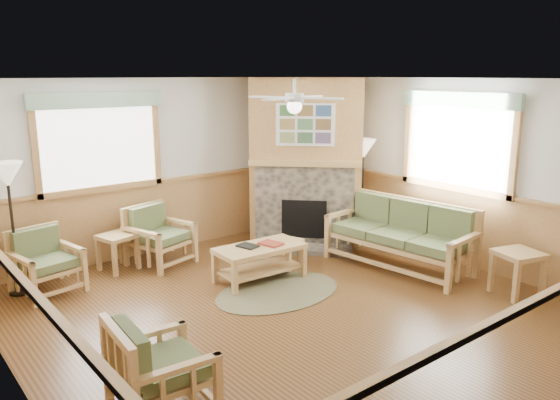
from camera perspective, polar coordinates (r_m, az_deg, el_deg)
floor at (r=6.72m, az=1.08°, el=-11.19°), size 6.00×6.00×0.01m
ceiling at (r=6.13m, az=1.19°, el=12.53°), size 6.00×6.00×0.01m
wall_back at (r=8.77m, az=-11.52°, el=3.56°), size 6.00×0.02×2.70m
wall_front at (r=4.50m, az=26.48°, el=-6.56°), size 6.00×0.02×2.70m
wall_left at (r=5.00m, az=-26.44°, el=-4.68°), size 0.02×6.00×2.70m
wall_right at (r=8.49m, az=16.93°, el=2.95°), size 0.02×6.00×2.70m
wainscot at (r=6.52m, az=1.10°, el=-6.74°), size 6.00×6.00×1.10m
fireplace at (r=9.13m, az=2.82°, el=4.18°), size 3.11×3.11×2.70m
window_back at (r=8.18m, az=-18.75°, el=10.80°), size 1.90×0.16×1.50m
window_right at (r=8.23m, az=18.47°, el=10.83°), size 0.16×1.90×1.50m
ceiling_fan at (r=6.55m, az=1.53°, el=12.21°), size 1.59×1.59×0.36m
sofa at (r=8.07m, az=12.32°, el=-3.64°), size 2.17×1.08×0.96m
armchair_back_left at (r=7.62m, az=-23.24°, el=-5.98°), size 0.85×0.85×0.82m
armchair_back_right at (r=8.22m, az=-12.42°, el=-3.67°), size 0.96×0.96×0.87m
armchair_left at (r=4.77m, az=-12.31°, el=-16.61°), size 0.80×0.80×0.84m
coffee_table at (r=7.49m, az=-2.11°, el=-6.58°), size 1.23×0.66×0.48m
end_table_chairs at (r=8.18m, az=-16.56°, el=-5.24°), size 0.57×0.55×0.53m
end_table_sofa at (r=7.60m, az=23.53°, el=-7.03°), size 0.63×0.62×0.58m
footstool at (r=8.04m, az=0.43°, el=-5.54°), size 0.57×0.57×0.39m
braided_rug at (r=7.15m, az=-0.21°, el=-9.56°), size 2.15×2.15×0.01m
floor_lamp_left at (r=7.62m, az=-26.11°, el=-2.75°), size 0.48×0.48×1.71m
floor_lamp_right at (r=9.00m, az=8.57°, el=0.84°), size 0.51×0.51×1.75m
book_red at (r=7.45m, az=-0.97°, el=-4.47°), size 0.29×0.34×0.03m
book_dark at (r=7.38m, az=-3.39°, el=-4.72°), size 0.26×0.31×0.02m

